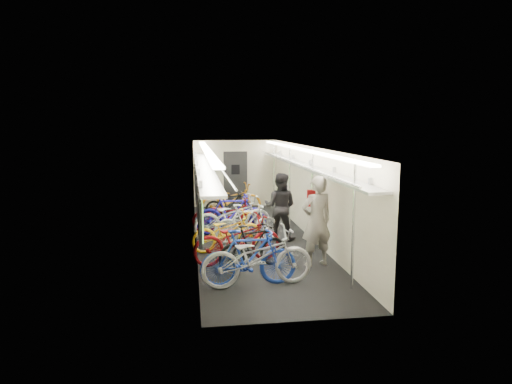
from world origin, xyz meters
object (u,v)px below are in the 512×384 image
object	(u,v)px
passenger_near	(316,221)
backpack	(313,198)
bicycle_0	(257,257)
bicycle_1	(249,258)
passenger_mid	(280,207)

from	to	relation	value
passenger_near	backpack	distance (m)	1.09
bicycle_0	backpack	world-z (taller)	backpack
bicycle_0	backpack	bearing A→B (deg)	-43.35
passenger_near	backpack	bearing A→B (deg)	-114.81
bicycle_1	backpack	bearing A→B (deg)	-42.31
passenger_mid	backpack	bearing A→B (deg)	137.18
passenger_near	bicycle_1	bearing A→B (deg)	19.09
bicycle_0	passenger_near	world-z (taller)	passenger_near
passenger_near	bicycle_0	bearing A→B (deg)	22.35
bicycle_0	bicycle_1	size ratio (longest dim) A/B	1.17
bicycle_0	passenger_near	size ratio (longest dim) A/B	1.09
bicycle_0	bicycle_1	bearing A→B (deg)	78.58
bicycle_0	passenger_near	bearing A→B (deg)	-59.08
bicycle_0	backpack	distance (m)	2.72
bicycle_1	passenger_mid	size ratio (longest dim) A/B	1.03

